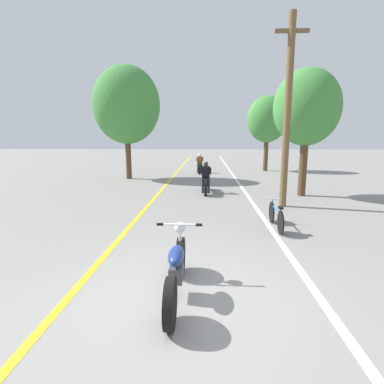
# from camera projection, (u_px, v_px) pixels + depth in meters

# --- Properties ---
(ground_plane) EXTENTS (120.00, 120.00, 0.00)m
(ground_plane) POSITION_uv_depth(u_px,v_px,m) (180.00, 298.00, 4.54)
(ground_plane) COLOR gray
(lane_stripe_center) EXTENTS (0.14, 48.00, 0.01)m
(lane_stripe_center) POSITION_uv_depth(u_px,v_px,m) (169.00, 182.00, 16.46)
(lane_stripe_center) COLOR yellow
(lane_stripe_center) RESTS_ON ground
(lane_stripe_edge) EXTENTS (0.14, 48.00, 0.01)m
(lane_stripe_edge) POSITION_uv_depth(u_px,v_px,m) (238.00, 182.00, 16.28)
(lane_stripe_edge) COLOR white
(lane_stripe_edge) RESTS_ON ground
(utility_pole) EXTENTS (1.10, 0.24, 6.37)m
(utility_pole) POSITION_uv_depth(u_px,v_px,m) (288.00, 111.00, 10.03)
(utility_pole) COLOR brown
(utility_pole) RESTS_ON ground
(roadside_tree_right_near) EXTENTS (2.64, 2.38, 5.12)m
(roadside_tree_right_near) POSITION_uv_depth(u_px,v_px,m) (307.00, 108.00, 11.96)
(roadside_tree_right_near) COLOR #513A23
(roadside_tree_right_near) RESTS_ON ground
(roadside_tree_right_far) EXTENTS (2.87, 2.58, 5.36)m
(roadside_tree_right_far) POSITION_uv_depth(u_px,v_px,m) (267.00, 120.00, 21.42)
(roadside_tree_right_far) COLOR #513A23
(roadside_tree_right_far) RESTS_ON ground
(roadside_tree_left) EXTENTS (3.83, 3.44, 6.44)m
(roadside_tree_left) POSITION_uv_depth(u_px,v_px,m) (126.00, 105.00, 17.06)
(roadside_tree_left) COLOR #513A23
(roadside_tree_left) RESTS_ON ground
(motorcycle_foreground) EXTENTS (0.77, 2.21, 0.99)m
(motorcycle_foreground) POSITION_uv_depth(u_px,v_px,m) (177.00, 268.00, 4.55)
(motorcycle_foreground) COLOR black
(motorcycle_foreground) RESTS_ON ground
(motorcycle_rider_lead) EXTENTS (0.50, 2.11, 1.38)m
(motorcycle_rider_lead) POSITION_uv_depth(u_px,v_px,m) (206.00, 181.00, 13.15)
(motorcycle_rider_lead) COLOR black
(motorcycle_rider_lead) RESTS_ON ground
(motorcycle_rider_far) EXTENTS (0.50, 2.13, 1.34)m
(motorcycle_rider_far) POSITION_uv_depth(u_px,v_px,m) (200.00, 166.00, 20.54)
(motorcycle_rider_far) COLOR black
(motorcycle_rider_far) RESTS_ON ground
(bicycle_parked) EXTENTS (0.44, 1.66, 0.71)m
(bicycle_parked) POSITION_uv_depth(u_px,v_px,m) (276.00, 216.00, 8.00)
(bicycle_parked) COLOR black
(bicycle_parked) RESTS_ON ground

